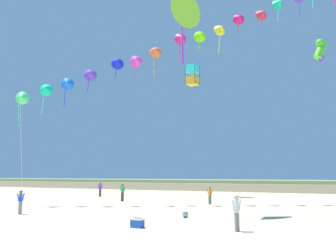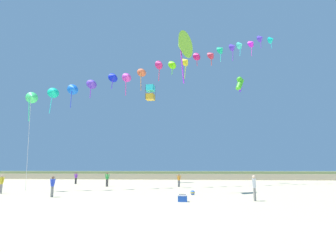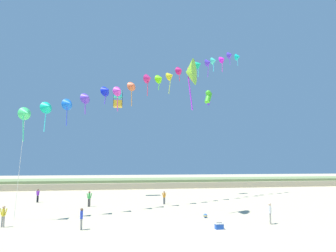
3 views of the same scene
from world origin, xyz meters
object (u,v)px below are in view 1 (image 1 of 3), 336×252
(person_far_right, at_px, (210,194))
(large_kite_high_solo, at_px, (320,50))
(person_far_center, at_px, (122,191))
(beach_cooler, at_px, (137,223))
(large_kite_low_lead, at_px, (182,12))
(person_mid_center, at_px, (237,210))
(person_near_right, at_px, (21,200))
(beach_ball, at_px, (185,215))
(large_kite_mid_trail, at_px, (192,75))
(person_far_left, at_px, (100,188))

(person_far_right, height_order, large_kite_high_solo, large_kite_high_solo)
(person_far_center, relative_size, beach_cooler, 2.91)
(large_kite_low_lead, relative_size, large_kite_high_solo, 1.98)
(large_kite_low_lead, bearing_deg, person_mid_center, -46.79)
(person_near_right, height_order, person_mid_center, person_mid_center)
(beach_ball, bearing_deg, person_far_right, 101.04)
(large_kite_mid_trail, xyz_separation_m, beach_ball, (7.22, -19.08, -14.19))
(person_far_left, height_order, large_kite_low_lead, large_kite_low_lead)
(person_near_right, xyz_separation_m, large_kite_low_lead, (9.33, 4.50, 12.61))
(person_far_right, bearing_deg, large_kite_low_lead, -82.56)
(large_kite_mid_trail, bearing_deg, person_far_left, -153.00)
(person_far_center, bearing_deg, beach_ball, -41.24)
(person_far_left, relative_size, large_kite_low_lead, 0.32)
(person_mid_center, xyz_separation_m, person_far_center, (-14.42, 12.72, 0.04))
(person_mid_center, distance_m, large_kite_low_lead, 14.43)
(person_mid_center, bearing_deg, person_far_left, 139.41)
(person_near_right, relative_size, large_kite_low_lead, 0.30)
(person_far_right, distance_m, beach_ball, 9.79)
(beach_cooler, height_order, beach_ball, beach_cooler)
(beach_cooler, bearing_deg, person_far_left, 130.89)
(person_mid_center, xyz_separation_m, large_kite_high_solo, (2.97, 22.76, 14.34))
(person_near_right, relative_size, person_far_right, 1.00)
(large_kite_low_lead, xyz_separation_m, large_kite_high_solo, (7.86, 17.56, 1.80))
(person_near_right, distance_m, beach_ball, 10.59)
(person_far_left, xyz_separation_m, person_far_right, (14.91, -4.63, -0.06))
(person_far_right, height_order, person_far_center, person_far_center)
(person_near_right, height_order, large_kite_high_solo, large_kite_high_solo)
(person_near_right, distance_m, person_mid_center, 14.24)
(large_kite_mid_trail, distance_m, beach_cooler, 28.40)
(person_mid_center, height_order, person_far_right, person_mid_center)
(large_kite_low_lead, bearing_deg, person_far_left, 141.58)
(person_far_center, bearing_deg, person_far_left, 141.35)
(person_far_right, distance_m, beach_cooler, 14.27)
(large_kite_mid_trail, bearing_deg, person_far_center, -107.36)
(large_kite_low_lead, height_order, large_kite_mid_trail, large_kite_mid_trail)
(large_kite_high_solo, bearing_deg, beach_ball, -110.23)
(person_near_right, bearing_deg, beach_cooler, -9.73)
(person_far_right, bearing_deg, large_kite_high_solo, 46.90)
(large_kite_high_solo, bearing_deg, person_near_right, -127.94)
(person_far_right, height_order, beach_cooler, person_far_right)
(person_far_left, bearing_deg, large_kite_high_solo, 11.62)
(person_far_left, distance_m, large_kite_mid_trail, 17.19)
(person_far_center, xyz_separation_m, beach_cooler, (9.87, -13.67, -0.76))
(person_mid_center, relative_size, person_far_right, 1.07)
(person_far_center, distance_m, beach_ball, 13.79)
(person_mid_center, relative_size, large_kite_low_lead, 0.32)
(large_kite_high_solo, bearing_deg, person_mid_center, -97.44)
(person_near_right, relative_size, beach_cooler, 2.61)
(large_kite_low_lead, xyz_separation_m, beach_ball, (0.82, -1.56, -13.30))
(large_kite_high_solo, height_order, beach_ball, large_kite_high_solo)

